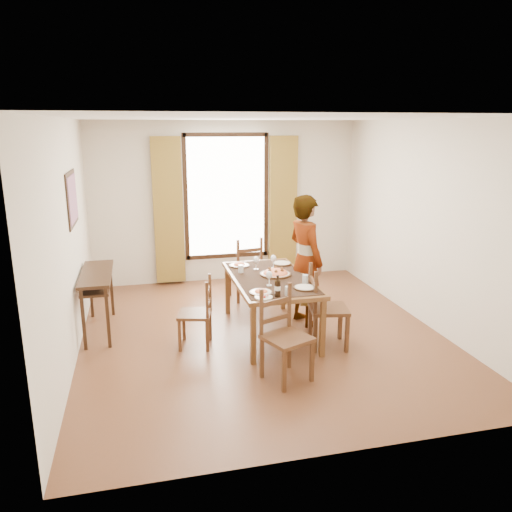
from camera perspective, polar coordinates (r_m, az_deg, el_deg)
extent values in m
plane|color=#482D16|center=(6.53, 0.64, -8.91)|extent=(5.00, 5.00, 0.00)
cube|color=beige|center=(8.52, -3.44, 6.15)|extent=(4.50, 0.10, 2.70)
cube|color=beige|center=(3.82, 9.87, -4.83)|extent=(4.50, 0.10, 2.70)
cube|color=beige|center=(5.99, -20.70, 1.56)|extent=(0.10, 5.00, 2.70)
cube|color=beige|center=(7.00, 18.88, 3.50)|extent=(0.10, 5.00, 2.70)
cube|color=white|center=(5.98, 0.72, 15.72)|extent=(4.50, 5.00, 0.04)
cube|color=white|center=(8.48, -3.42, 6.78)|extent=(1.30, 0.04, 2.00)
cube|color=olive|center=(8.34, -9.99, 5.06)|extent=(0.48, 0.10, 2.40)
cube|color=olive|center=(8.67, 3.09, 5.63)|extent=(0.48, 0.10, 2.40)
cube|color=black|center=(6.51, -20.30, 6.16)|extent=(0.02, 0.86, 0.66)
cube|color=#D25C27|center=(6.50, -20.21, 6.17)|extent=(0.01, 0.76, 0.56)
cube|color=#321C10|center=(6.68, -17.80, -1.95)|extent=(0.38, 1.20, 0.04)
cube|color=#321C10|center=(6.72, -17.72, -2.93)|extent=(0.34, 1.10, 0.03)
cube|color=#321C10|center=(6.30, -19.13, -6.91)|extent=(0.04, 0.04, 0.76)
cube|color=#321C10|center=(7.34, -18.36, -3.81)|extent=(0.04, 0.04, 0.76)
cube|color=#321C10|center=(6.28, -16.57, -6.79)|extent=(0.04, 0.04, 0.76)
cube|color=#321C10|center=(7.31, -16.18, -3.69)|extent=(0.04, 0.04, 0.76)
cube|color=brown|center=(6.33, 1.64, -2.68)|extent=(0.94, 1.73, 0.05)
cube|color=black|center=(6.32, 1.64, -2.44)|extent=(0.87, 1.60, 0.01)
cube|color=brown|center=(5.63, -0.32, -9.01)|extent=(0.06, 0.06, 0.70)
cube|color=brown|center=(7.11, -3.28, -3.90)|extent=(0.06, 0.06, 0.70)
cube|color=brown|center=(5.85, 7.62, -8.18)|extent=(0.06, 0.06, 0.70)
cube|color=brown|center=(7.29, 3.10, -3.42)|extent=(0.06, 0.06, 0.70)
cube|color=#50381A|center=(6.10, -7.02, -6.60)|extent=(0.47, 0.47, 0.04)
cube|color=#50381A|center=(6.35, -8.25, -7.76)|extent=(0.04, 0.04, 0.41)
cube|color=#50381A|center=(6.30, -5.27, -7.83)|extent=(0.04, 0.04, 0.41)
cube|color=#50381A|center=(6.05, -8.73, -8.94)|extent=(0.04, 0.04, 0.41)
cube|color=#50381A|center=(6.00, -5.60, -9.03)|extent=(0.04, 0.04, 0.41)
cube|color=#50381A|center=(6.15, -5.28, -4.09)|extent=(0.03, 0.03, 0.46)
cube|color=#50381A|center=(5.84, -5.62, -5.13)|extent=(0.03, 0.03, 0.46)
cube|color=#50381A|center=(6.03, -5.42, -5.42)|extent=(0.10, 0.32, 0.05)
cube|color=#50381A|center=(5.97, -5.46, -3.93)|extent=(0.10, 0.32, 0.05)
cube|color=#50381A|center=(7.70, -1.26, -1.49)|extent=(0.50, 0.50, 0.04)
cube|color=#50381A|center=(8.00, -0.49, -2.61)|extent=(0.04, 0.04, 0.47)
cube|color=#50381A|center=(7.67, 0.56, -3.38)|extent=(0.04, 0.04, 0.47)
cube|color=#50381A|center=(7.87, -3.02, -2.92)|extent=(0.04, 0.04, 0.47)
cube|color=#50381A|center=(7.54, -2.06, -3.72)|extent=(0.04, 0.04, 0.47)
cube|color=#50381A|center=(7.52, 0.61, 0.17)|extent=(0.04, 0.04, 0.52)
cube|color=#50381A|center=(7.38, -2.07, -0.10)|extent=(0.04, 0.04, 0.52)
cube|color=#50381A|center=(7.48, -0.72, -0.73)|extent=(0.37, 0.09, 0.05)
cube|color=#50381A|center=(7.43, -0.72, 0.66)|extent=(0.37, 0.09, 0.05)
cube|color=#50381A|center=(5.27, 3.57, -9.36)|extent=(0.57, 0.57, 0.04)
cube|color=#50381A|center=(5.13, 3.23, -12.95)|extent=(0.04, 0.04, 0.47)
cube|color=#50381A|center=(5.40, 0.67, -11.47)|extent=(0.04, 0.04, 0.47)
cube|color=#50381A|center=(5.35, 6.41, -11.80)|extent=(0.04, 0.04, 0.47)
cube|color=#50381A|center=(5.61, 3.80, -10.46)|extent=(0.04, 0.04, 0.47)
cube|color=#50381A|center=(5.20, 0.62, -6.54)|extent=(0.04, 0.04, 0.52)
cube|color=#50381A|center=(5.42, 3.82, -5.68)|extent=(0.04, 0.04, 0.52)
cube|color=#50381A|center=(5.35, 2.24, -7.15)|extent=(0.36, 0.17, 0.05)
cube|color=#50381A|center=(5.28, 2.26, -5.26)|extent=(0.36, 0.17, 0.05)
cube|color=#50381A|center=(6.09, 8.31, -6.02)|extent=(0.52, 0.52, 0.04)
cube|color=#50381A|center=(6.04, 10.36, -8.70)|extent=(0.04, 0.04, 0.48)
cube|color=#50381A|center=(5.97, 6.76, -8.85)|extent=(0.04, 0.04, 0.48)
cube|color=#50381A|center=(6.39, 9.60, -7.36)|extent=(0.04, 0.04, 0.48)
cube|color=#50381A|center=(6.32, 6.20, -7.48)|extent=(0.04, 0.04, 0.48)
cube|color=#50381A|center=(5.79, 6.80, -4.29)|extent=(0.04, 0.04, 0.53)
cube|color=#50381A|center=(6.14, 6.23, -3.14)|extent=(0.04, 0.04, 0.53)
cube|color=#50381A|center=(6.00, 6.48, -4.66)|extent=(0.10, 0.38, 0.05)
cube|color=#50381A|center=(5.94, 6.53, -2.93)|extent=(0.10, 0.38, 0.05)
imported|color=gray|center=(6.66, 5.67, -0.49)|extent=(0.85, 0.73, 1.75)
cylinder|color=silver|center=(6.10, 5.65, -2.60)|extent=(0.07, 0.07, 0.10)
cylinder|color=silver|center=(6.50, -1.74, -1.46)|extent=(0.07, 0.07, 0.10)
cylinder|color=silver|center=(5.65, 3.68, -3.99)|extent=(0.07, 0.07, 0.10)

